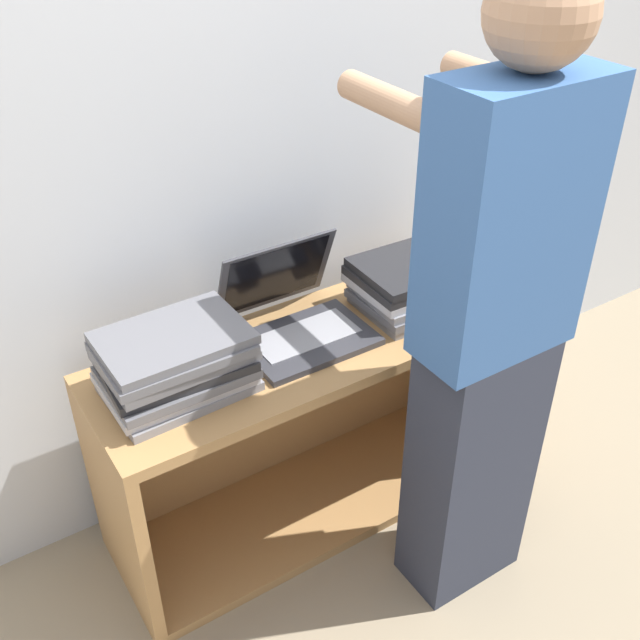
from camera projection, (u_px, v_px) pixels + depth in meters
name	position (u px, v px, depth m)	size (l,w,h in m)	color
ground_plane	(347.00, 549.00, 2.43)	(12.00, 12.00, 0.00)	gray
wall_back	(244.00, 140.00, 2.15)	(8.00, 0.05, 2.40)	silver
cart	(298.00, 419.00, 2.44)	(1.31, 0.46, 0.69)	#A87A47
laptop_open	(296.00, 318.00, 2.22)	(0.38, 0.37, 0.27)	#333338
laptop_stack_left	(175.00, 363.00, 1.97)	(0.39, 0.29, 0.18)	gray
laptop_stack_right	(417.00, 282.00, 2.34)	(0.40, 0.29, 0.16)	gray
person	(490.00, 329.00, 1.88)	(0.40, 0.54, 1.77)	#2D3342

